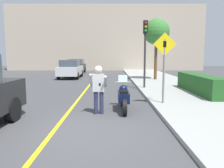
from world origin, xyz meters
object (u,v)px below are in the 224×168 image
motorcycle (124,97)px  street_tree (157,32)px  parked_car_silver (71,69)px  crossing_sign (165,61)px  parked_car_black (77,66)px  person_biker (99,85)px  traffic_light (146,42)px

motorcycle → street_tree: size_ratio=0.44×
parked_car_silver → crossing_sign: bearing=-62.7°
parked_car_silver → motorcycle: bearing=-70.6°
parked_car_silver → parked_car_black: bearing=94.1°
motorcycle → parked_car_black: bearing=104.6°
parked_car_silver → parked_car_black: 5.84m
street_tree → parked_car_black: size_ratio=1.16×
person_biker → parked_car_silver: bearing=104.9°
person_biker → street_tree: street_tree is taller
person_biker → crossing_sign: bearing=25.7°
person_biker → parked_car_black: person_biker is taller
motorcycle → parked_car_black: (-4.70, 18.01, 0.36)m
street_tree → parked_car_silver: (-7.41, 2.37, -3.07)m
parked_car_silver → traffic_light: bearing=-50.7°
motorcycle → person_biker: person_biker is taller
traffic_light → street_tree: (1.60, 4.74, 1.05)m
motorcycle → traffic_light: size_ratio=0.54×
street_tree → parked_car_black: street_tree is taller
traffic_light → motorcycle: bearing=-106.9°
parked_car_silver → parked_car_black: size_ratio=1.00×
person_biker → street_tree: size_ratio=0.35×
traffic_light → parked_car_black: size_ratio=0.94×
motorcycle → parked_car_black: 18.62m
motorcycle → parked_car_silver: parked_car_silver is taller
person_biker → traffic_light: bearing=66.6°
person_biker → motorcycle: bearing=31.2°
parked_car_silver → parked_car_black: same height
person_biker → street_tree: 11.48m
person_biker → parked_car_silver: person_biker is taller
street_tree → parked_car_silver: street_tree is taller
motorcycle → parked_car_silver: size_ratio=0.51×
crossing_sign → parked_car_silver: (-5.93, 11.50, -0.97)m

